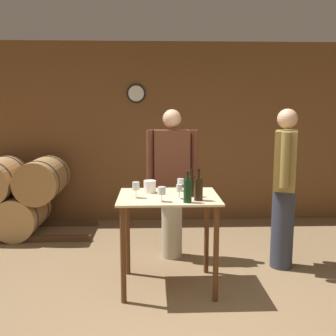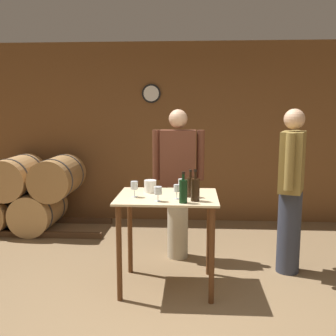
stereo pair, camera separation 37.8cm
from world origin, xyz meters
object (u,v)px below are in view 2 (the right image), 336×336
at_px(wine_glass_near_center, 158,191).
at_px(person_visitor_with_scarf, 291,188).
at_px(wine_glass_far_side, 182,182).
at_px(wine_glass_near_left, 134,186).
at_px(ice_bucket, 150,186).
at_px(wine_bottle_left, 190,186).
at_px(person_host, 178,181).
at_px(wine_bottle_center, 195,189).
at_px(wine_glass_near_right, 177,189).
at_px(wine_bottle_far_left, 183,191).

distance_m(wine_glass_near_center, person_visitor_with_scarf, 1.49).
bearing_deg(wine_glass_far_side, wine_glass_near_left, -147.65).
height_order(wine_glass_far_side, ice_bucket, wine_glass_far_side).
bearing_deg(wine_glass_far_side, wine_bottle_left, -69.35).
height_order(wine_bottle_left, person_host, person_host).
relative_size(wine_bottle_center, wine_glass_near_right, 2.14).
xyz_separation_m(wine_bottle_far_left, wine_glass_far_side, (-0.03, 0.47, -0.02)).
bearing_deg(wine_glass_near_right, wine_bottle_left, 36.43).
height_order(wine_glass_near_left, wine_glass_near_right, wine_glass_near_left).
bearing_deg(person_visitor_with_scarf, wine_bottle_center, -147.64).
relative_size(wine_glass_near_center, wine_glass_near_right, 1.00).
height_order(wine_bottle_center, wine_glass_near_left, wine_bottle_center).
bearing_deg(wine_bottle_left, person_host, 99.80).
bearing_deg(ice_bucket, person_visitor_with_scarf, 11.77).
relative_size(wine_bottle_center, wine_glass_near_left, 1.91).
relative_size(wine_glass_near_left, wine_glass_near_right, 1.12).
bearing_deg(wine_glass_near_left, person_visitor_with_scarf, 18.17).
bearing_deg(wine_bottle_far_left, wine_glass_near_left, 156.97).
bearing_deg(wine_glass_near_left, wine_bottle_center, -11.91).
bearing_deg(wine_glass_near_left, wine_bottle_left, 4.23).
bearing_deg(wine_glass_near_right, person_host, 91.15).
height_order(wine_bottle_far_left, wine_bottle_left, wine_bottle_far_left).
bearing_deg(wine_bottle_center, wine_glass_far_side, 108.71).
distance_m(wine_bottle_left, ice_bucket, 0.43).
bearing_deg(person_host, wine_glass_near_left, -113.76).
bearing_deg(person_visitor_with_scarf, wine_glass_near_left, -161.83).
distance_m(wine_glass_near_center, person_host, 1.03).
xyz_separation_m(wine_bottle_left, person_visitor_with_scarf, (1.04, 0.47, -0.10)).
height_order(wine_glass_near_center, person_host, person_host).
distance_m(wine_bottle_left, wine_glass_near_left, 0.52).
distance_m(wine_bottle_far_left, wine_glass_far_side, 0.47).
bearing_deg(person_host, wine_bottle_far_left, -85.61).
distance_m(person_host, person_visitor_with_scarf, 1.23).
bearing_deg(person_host, wine_glass_far_side, -84.81).
bearing_deg(wine_bottle_center, wine_glass_near_left, 168.09).
xyz_separation_m(wine_bottle_far_left, person_host, (-0.08, 1.06, -0.11)).
xyz_separation_m(wine_bottle_left, wine_bottle_center, (0.04, -0.16, 0.01)).
relative_size(wine_bottle_far_left, wine_glass_near_center, 2.07).
relative_size(wine_bottle_center, ice_bucket, 2.35).
distance_m(wine_glass_near_left, wine_glass_far_side, 0.51).
xyz_separation_m(wine_bottle_left, wine_glass_far_side, (-0.09, 0.24, -0.01)).
xyz_separation_m(wine_glass_far_side, ice_bucket, (-0.31, -0.06, -0.03)).
relative_size(wine_glass_near_left, wine_glass_far_side, 1.18).
height_order(wine_bottle_left, wine_glass_near_right, wine_bottle_left).
bearing_deg(ice_bucket, wine_glass_near_center, -73.65).
bearing_deg(person_host, ice_bucket, -111.33).
xyz_separation_m(wine_bottle_far_left, wine_glass_near_left, (-0.46, 0.20, -0.00)).
bearing_deg(wine_glass_far_side, wine_glass_near_center, -114.69).
relative_size(wine_bottle_center, wine_glass_far_side, 2.25).
xyz_separation_m(wine_glass_near_center, ice_bucket, (-0.11, 0.37, -0.03)).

